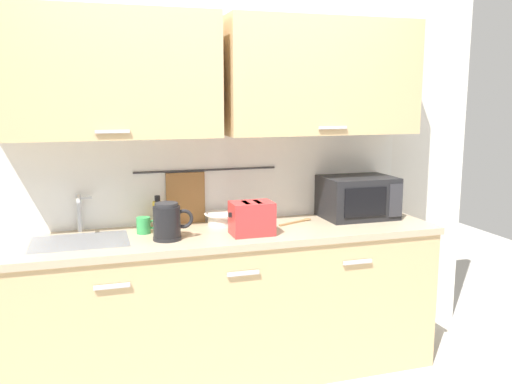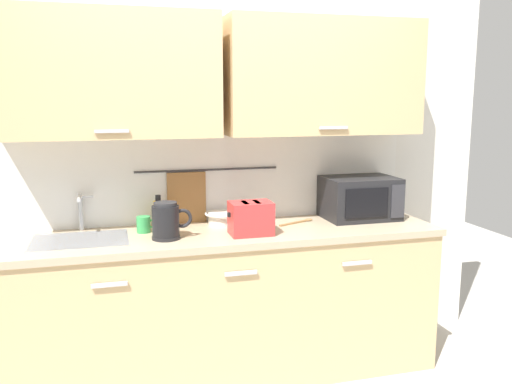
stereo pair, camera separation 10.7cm
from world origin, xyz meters
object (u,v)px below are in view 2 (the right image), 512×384
Objects in this scene: microwave at (360,198)px; mixing_bowl at (223,217)px; mug_near_sink at (144,224)px; electric_kettle at (167,221)px; toaster at (251,218)px; dish_soap_bottle at (159,213)px; wooden_spoon at (300,222)px.

mixing_bowl is (-0.90, 0.06, -0.09)m from microwave.
electric_kettle is at bearing -58.32° from mug_near_sink.
toaster is at bearing -69.78° from mixing_bowl.
dish_soap_bottle is at bearing 173.02° from mixing_bowl.
wooden_spoon is at bearing 29.06° from toaster.
electric_kettle is 1.16× the size of dish_soap_bottle.
microwave is 2.35× the size of dish_soap_bottle.
mixing_bowl is at bearing 110.22° from toaster.
wooden_spoon is at bearing -177.96° from microwave.
microwave reaches higher than toaster.
electric_kettle is 0.89× the size of toaster.
microwave is 1.29m from dish_soap_bottle.
mug_near_sink reaches higher than wooden_spoon.
mixing_bowl is at bearing 171.05° from wooden_spoon.
dish_soap_bottle is 0.92× the size of mixing_bowl.
microwave is at bearing 0.51° from mug_near_sink.
electric_kettle is at bearing -145.47° from mixing_bowl.
mug_near_sink reaches higher than mixing_bowl.
microwave is at bearing 2.04° from wooden_spoon.
microwave is at bearing -3.90° from mixing_bowl.
microwave reaches higher than mixing_bowl.
toaster is (0.49, -0.33, 0.01)m from dish_soap_bottle.
electric_kettle is 0.45m from mixing_bowl.
mug_near_sink is at bearing 179.86° from wooden_spoon.
mug_near_sink is 0.49m from mixing_bowl.
toaster is 0.97× the size of wooden_spoon.
dish_soap_bottle is at bearing 93.14° from electric_kettle.
microwave reaches higher than wooden_spoon.
wooden_spoon is at bearing -0.14° from mug_near_sink.
toaster is (0.11, -0.29, 0.05)m from mixing_bowl.
electric_kettle reaches higher than toaster.
mug_near_sink is (-1.38, -0.01, -0.09)m from microwave.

